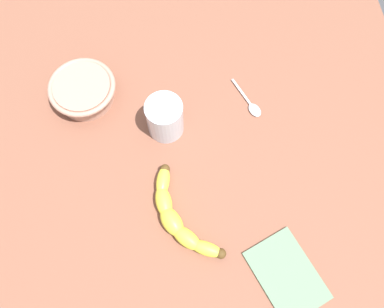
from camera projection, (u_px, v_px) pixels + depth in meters
wooden_tabletop at (159, 175)px, 84.17cm from camera, size 120.00×120.00×3.00cm
banana at (177, 218)px, 77.31cm from camera, size 21.09×13.08×3.79cm
smoothie_glass at (165, 118)px, 82.46cm from camera, size 7.90×7.90×9.36cm
ceramic_bowl at (83, 90)px, 86.72cm from camera, size 14.96×14.96×5.07cm
teaspoon at (253, 108)px, 88.06cm from camera, size 10.82×5.89×0.80cm
folded_napkin at (287, 275)px, 74.83cm from camera, size 18.36×15.86×0.60cm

